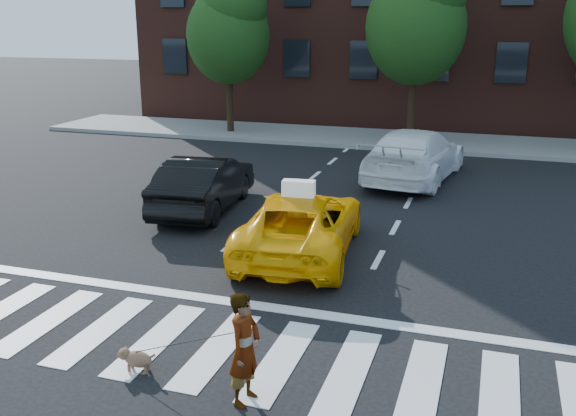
{
  "coord_description": "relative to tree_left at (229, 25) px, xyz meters",
  "views": [
    {
      "loc": [
        3.65,
        -7.76,
        4.72
      ],
      "look_at": [
        -0.15,
        3.83,
        1.1
      ],
      "focal_mm": 40.0,
      "sensor_mm": 36.0,
      "label": 1
    }
  ],
  "objects": [
    {
      "name": "sidewalk_far",
      "position": [
        6.97,
        0.5,
        -4.37
      ],
      "size": [
        30.0,
        4.0,
        0.15
      ],
      "primitive_type": "cube",
      "color": "slate",
      "rests_on": "ground"
    },
    {
      "name": "taxi",
      "position": [
        6.95,
        -12.68,
        -3.8
      ],
      "size": [
        2.61,
        4.82,
        1.28
      ],
      "primitive_type": "imported",
      "rotation": [
        0.0,
        0.0,
        3.25
      ],
      "color": "#FEB105",
      "rests_on": "ground"
    },
    {
      "name": "woman",
      "position": [
        7.86,
        -18.1,
        -3.69
      ],
      "size": [
        0.43,
        0.59,
        1.49
      ],
      "primitive_type": "imported",
      "rotation": [
        0.0,
        0.0,
        1.42
      ],
      "color": "#999999",
      "rests_on": "ground"
    },
    {
      "name": "crosswalk",
      "position": [
        6.97,
        -17.0,
        -4.43
      ],
      "size": [
        13.0,
        2.4,
        0.01
      ],
      "primitive_type": "cube",
      "color": "silver",
      "rests_on": "ground"
    },
    {
      "name": "white_suv",
      "position": [
        8.35,
        -5.59,
        -3.66
      ],
      "size": [
        2.86,
        5.6,
        1.55
      ],
      "primitive_type": "imported",
      "rotation": [
        0.0,
        0.0,
        3.01
      ],
      "color": "white",
      "rests_on": "ground"
    },
    {
      "name": "ground",
      "position": [
        6.97,
        -17.0,
        -4.44
      ],
      "size": [
        120.0,
        120.0,
        0.0
      ],
      "primitive_type": "plane",
      "color": "black",
      "rests_on": "ground"
    },
    {
      "name": "tree_mid",
      "position": [
        7.5,
        -0.0,
        0.41
      ],
      "size": [
        3.69,
        3.69,
        7.1
      ],
      "color": "black",
      "rests_on": "ground"
    },
    {
      "name": "dog",
      "position": [
        6.13,
        -17.88,
        -4.25
      ],
      "size": [
        0.58,
        0.26,
        0.33
      ],
      "rotation": [
        0.0,
        0.0,
        0.11
      ],
      "color": "olive",
      "rests_on": "ground"
    },
    {
      "name": "taxi_sign",
      "position": [
        6.95,
        -12.88,
        -3.0
      ],
      "size": [
        0.68,
        0.35,
        0.32
      ],
      "primitive_type": "cube",
      "rotation": [
        0.0,
        0.0,
        3.25
      ],
      "color": "white",
      "rests_on": "taxi"
    },
    {
      "name": "tree_left",
      "position": [
        0.0,
        0.0,
        0.0
      ],
      "size": [
        3.39,
        3.38,
        6.5
      ],
      "color": "black",
      "rests_on": "ground"
    },
    {
      "name": "black_sedan",
      "position": [
        3.7,
        -10.46,
        -3.74
      ],
      "size": [
        1.93,
        4.39,
        1.4
      ],
      "primitive_type": "imported",
      "rotation": [
        0.0,
        0.0,
        3.25
      ],
      "color": "black",
      "rests_on": "ground"
    },
    {
      "name": "stop_line",
      "position": [
        6.97,
        -15.4,
        -4.43
      ],
      "size": [
        12.0,
        0.3,
        0.01
      ],
      "primitive_type": "cube",
      "color": "silver",
      "rests_on": "ground"
    }
  ]
}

